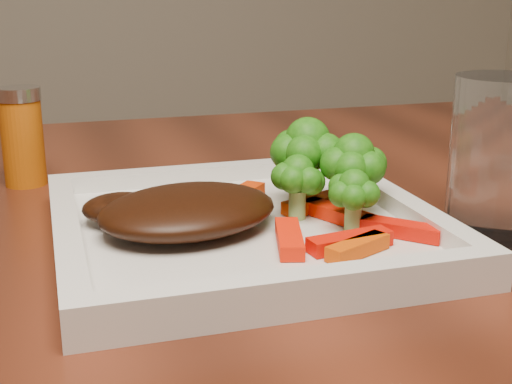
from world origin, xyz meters
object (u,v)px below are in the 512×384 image
object	(u,v)px
plate	(243,233)
steak	(188,210)
drinking_glass	(498,157)
spice_shaker	(22,137)

from	to	relation	value
plate	steak	world-z (taller)	steak
drinking_glass	plate	bearing A→B (deg)	168.02
drinking_glass	steak	bearing A→B (deg)	169.64
plate	spice_shaker	world-z (taller)	spice_shaker
steak	drinking_glass	xyz separation A→B (m)	(0.23, -0.04, 0.03)
plate	spice_shaker	size ratio (longest dim) A/B	2.93
steak	drinking_glass	bearing A→B (deg)	-10.36
steak	spice_shaker	distance (m)	0.23
steak	plate	bearing A→B (deg)	-2.78
steak	drinking_glass	world-z (taller)	drinking_glass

